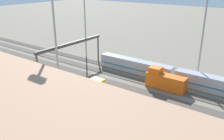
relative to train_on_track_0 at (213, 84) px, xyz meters
The scene contains 13 objects.
ground_plane 29.37m from the train_on_track_0, 19.96° to the left, with size 400.00×400.00×0.00m, color #756B5B.
track_bed_0 27.61m from the train_on_track_0, ahead, with size 140.00×2.80×0.12m, color #3D3833.
track_bed_1 28.06m from the train_on_track_0, 10.29° to the left, with size 140.00×2.80×0.12m, color #4C443D.
track_bed_2 29.37m from the train_on_track_0, 19.96° to the left, with size 140.00×2.80×0.12m, color #4C443D.
track_bed_3 31.43m from the train_on_track_0, 28.57° to the left, with size 140.00×2.80×0.12m, color #4C443D.
track_bed_4 34.10m from the train_on_track_0, 35.99° to the left, with size 140.00×2.80×0.12m, color #4C443D.
train_on_track_0 is the anchor object (origin of this frame).
train_on_track_1 11.42m from the train_on_track_0, 25.98° to the left, with size 10.00×3.00×5.00m.
train_on_track_4 26.40m from the train_on_track_0, 49.26° to the left, with size 10.00×3.00×5.00m.
light_mast_0 46.96m from the train_on_track_0, ahead, with size 2.80×0.70×26.78m.
light_mast_1 40.56m from the train_on_track_0, 39.45° to the left, with size 2.80×0.70×30.92m.
light_mast_2 15.98m from the train_on_track_0, 29.75° to the right, with size 2.80×0.70×26.76m.
signal_gantry 39.26m from the train_on_track_0, 14.90° to the left, with size 0.70×25.00×8.80m.
Camera 1 is at (-39.42, 47.21, 25.91)m, focal length 38.71 mm.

